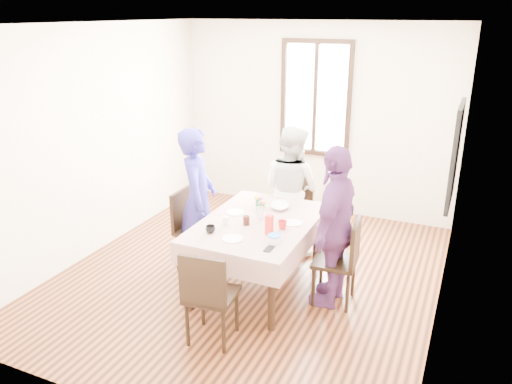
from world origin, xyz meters
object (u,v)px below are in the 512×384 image
at_px(chair_far, 291,215).
at_px(person_right, 335,227).
at_px(person_left, 197,200).
at_px(person_far, 291,190).
at_px(chair_left, 197,230).
at_px(chair_near, 212,294).
at_px(dining_table, 258,255).
at_px(chair_right, 335,261).

relative_size(chair_far, person_right, 0.55).
distance_m(person_left, person_right, 1.60).
height_order(person_left, person_far, person_left).
xyz_separation_m(chair_far, person_left, (-0.80, -0.87, 0.37)).
distance_m(chair_left, person_right, 1.67).
relative_size(chair_near, person_left, 0.55).
bearing_deg(chair_left, dining_table, 79.97).
bearing_deg(chair_left, chair_far, 136.15).
distance_m(chair_right, chair_far, 1.27).
bearing_deg(chair_far, chair_right, 131.28).
distance_m(chair_left, person_left, 0.37).
bearing_deg(person_right, dining_table, -83.73).
bearing_deg(dining_table, chair_left, 170.49).
height_order(chair_far, person_right, person_right).
height_order(chair_left, person_left, person_left).
height_order(chair_left, person_far, person_far).
bearing_deg(person_far, chair_far, -69.62).
height_order(chair_far, person_left, person_left).
height_order(person_left, person_right, person_right).
bearing_deg(person_right, person_left, -90.30).
relative_size(chair_right, chair_far, 1.00).
xyz_separation_m(dining_table, chair_far, (0.00, 1.01, 0.08)).
distance_m(dining_table, chair_far, 1.01).
relative_size(chair_far, person_left, 0.55).
bearing_deg(person_right, person_far, -136.77).
bearing_deg(person_far, dining_table, 110.38).
bearing_deg(chair_left, person_left, 89.47).
bearing_deg(person_left, chair_near, -168.67).
bearing_deg(person_far, chair_left, 66.45).
distance_m(dining_table, person_far, 1.07).
distance_m(chair_near, person_far, 2.03).
xyz_separation_m(chair_right, chair_near, (-0.82, -1.06, 0.00)).
xyz_separation_m(chair_near, person_left, (-0.80, 1.15, 0.37)).
height_order(chair_left, chair_far, same).
bearing_deg(chair_far, chair_near, 90.81).
bearing_deg(person_left, chair_far, -66.12).
bearing_deg(chair_right, person_far, 36.78).
distance_m(chair_far, person_right, 1.31).
height_order(chair_far, chair_near, same).
xyz_separation_m(dining_table, chair_right, (0.82, 0.05, 0.08)).
distance_m(dining_table, chair_right, 0.83).
relative_size(chair_near, person_far, 0.58).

